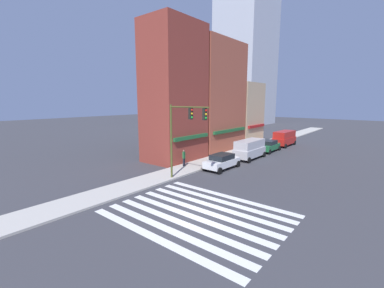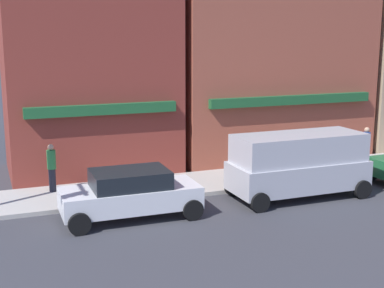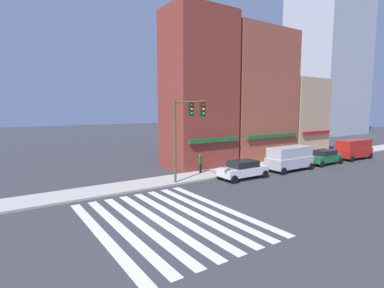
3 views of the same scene
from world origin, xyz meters
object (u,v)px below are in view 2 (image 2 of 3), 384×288
at_px(sedan_white, 130,193).
at_px(van_silver, 298,163).
at_px(pedestrian_blue_shirt, 366,146).
at_px(pedestrian_green_top, 52,167).

xyz_separation_m(sedan_white, van_silver, (6.25, -0.00, 0.44)).
bearing_deg(sedan_white, pedestrian_blue_shirt, 12.62).
height_order(pedestrian_blue_shirt, pedestrian_green_top, same).
relative_size(sedan_white, pedestrian_blue_shirt, 2.50).
height_order(sedan_white, van_silver, van_silver).
distance_m(sedan_white, pedestrian_green_top, 4.06).
distance_m(van_silver, pedestrian_green_top, 8.98).
height_order(sedan_white, pedestrian_green_top, pedestrian_green_top).
relative_size(pedestrian_blue_shirt, pedestrian_green_top, 1.00).
bearing_deg(pedestrian_blue_shirt, sedan_white, -27.61).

